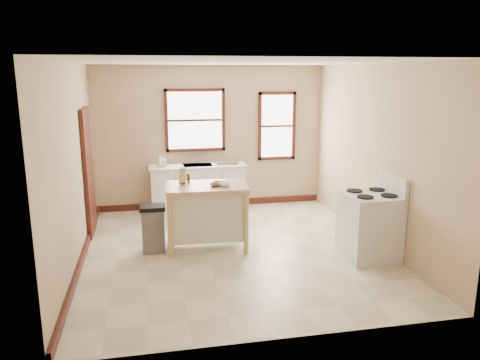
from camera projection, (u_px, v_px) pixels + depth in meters
name	position (u px, v px, depth m)	size (l,w,h in m)	color
floor	(234.00, 250.00, 7.17)	(5.00, 5.00, 0.00)	beige
ceiling	(233.00, 62.00, 6.54)	(5.00, 5.00, 0.00)	white
wall_back	(211.00, 138.00, 9.24)	(4.50, 0.04, 2.80)	tan
wall_left	(73.00, 166.00, 6.42)	(0.04, 5.00, 2.80)	tan
wall_right	(375.00, 155.00, 7.28)	(0.04, 5.00, 2.80)	tan
window_main	(195.00, 120.00, 9.09)	(1.17, 0.06, 1.22)	#3C1710
window_side	(277.00, 126.00, 9.44)	(0.77, 0.06, 1.37)	#3C1710
door_left	(89.00, 172.00, 7.75)	(0.06, 0.90, 2.10)	#3C1710
baseboard_back	(212.00, 203.00, 9.51)	(4.50, 0.04, 0.12)	#3C1710
baseboard_left	(83.00, 257.00, 6.73)	(0.04, 5.00, 0.12)	#3C1710
sink_counter	(198.00, 188.00, 9.11)	(1.86, 0.62, 0.92)	white
faucet	(196.00, 158.00, 9.15)	(0.03, 0.03, 0.22)	silver
soap_bottle_a	(160.00, 161.00, 8.79)	(0.09, 0.09, 0.24)	#B2B2B2
soap_bottle_b	(164.00, 161.00, 8.82)	(0.09, 0.09, 0.20)	#B2B2B2
dish_rack	(226.00, 162.00, 9.04)	(0.42, 0.31, 0.10)	silver
kitchen_island	(207.00, 217.00, 7.18)	(1.22, 0.77, 1.00)	tan
knife_block	(183.00, 177.00, 7.13)	(0.10, 0.10, 0.20)	#DDAC74
pepper_grinder	(188.00, 178.00, 7.18)	(0.04, 0.04, 0.15)	#3C2310
bowl_a	(215.00, 185.00, 6.98)	(0.17, 0.17, 0.04)	brown
bowl_b	(217.00, 183.00, 7.13)	(0.15, 0.15, 0.04)	brown
bowl_c	(225.00, 184.00, 6.99)	(0.18, 0.18, 0.06)	white
trash_bin	(153.00, 229.00, 7.04)	(0.37, 0.31, 0.72)	#61615E
gas_stove	(370.00, 217.00, 6.77)	(0.77, 0.79, 1.23)	silver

